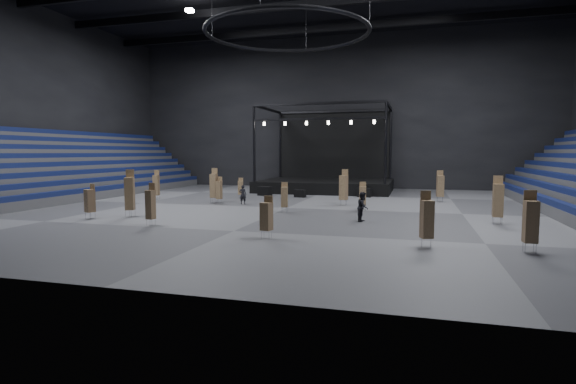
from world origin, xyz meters
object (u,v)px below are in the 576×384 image
(chair_stack_6, at_px, (427,218))
(chair_stack_11, at_px, (130,193))
(chair_stack_13, at_px, (156,185))
(chair_stack_14, at_px, (284,197))
(chair_stack_0, at_px, (241,187))
(chair_stack_5, at_px, (344,187))
(chair_stack_8, at_px, (90,200))
(chair_stack_9, at_px, (440,186))
(stage, at_px, (327,177))
(chair_stack_1, at_px, (214,185))
(chair_stack_7, at_px, (267,216))
(chair_stack_10, at_px, (151,204))
(chair_stack_3, at_px, (363,196))
(flight_case_mid, at_px, (300,194))
(crew_member, at_px, (363,207))
(chair_stack_2, at_px, (219,190))
(man_center, at_px, (243,195))
(chair_stack_12, at_px, (498,200))
(flight_case_right, at_px, (364,193))
(flight_case_left, at_px, (265,191))

(chair_stack_6, height_order, chair_stack_11, chair_stack_11)
(chair_stack_13, relative_size, chair_stack_14, 1.23)
(chair_stack_0, xyz_separation_m, chair_stack_5, (9.92, -2.86, 0.46))
(chair_stack_0, distance_m, chair_stack_8, 15.11)
(chair_stack_6, relative_size, chair_stack_9, 0.93)
(chair_stack_6, bearing_deg, stage, 87.86)
(chair_stack_1, height_order, chair_stack_7, chair_stack_1)
(chair_stack_10, relative_size, chair_stack_13, 0.93)
(chair_stack_3, relative_size, chair_stack_7, 1.00)
(flight_case_mid, xyz_separation_m, chair_stack_8, (-9.49, -16.93, 0.83))
(chair_stack_5, relative_size, chair_stack_9, 1.07)
(chair_stack_1, xyz_separation_m, chair_stack_7, (9.22, -13.70, -0.35))
(crew_member, bearing_deg, chair_stack_14, 73.02)
(chair_stack_2, distance_m, chair_stack_6, 21.13)
(flight_case_mid, bearing_deg, chair_stack_1, -132.23)
(chair_stack_6, relative_size, chair_stack_8, 1.13)
(chair_stack_0, bearing_deg, chair_stack_13, -168.99)
(chair_stack_2, relative_size, chair_stack_5, 0.76)
(chair_stack_13, bearing_deg, chair_stack_8, -86.07)
(chair_stack_7, relative_size, chair_stack_13, 0.79)
(chair_stack_3, height_order, chair_stack_5, chair_stack_5)
(chair_stack_10, distance_m, man_center, 11.48)
(chair_stack_0, xyz_separation_m, chair_stack_6, (15.87, -17.61, 0.28))
(flight_case_mid, relative_size, man_center, 0.68)
(chair_stack_8, height_order, chair_stack_12, chair_stack_12)
(stage, relative_size, chair_stack_14, 6.56)
(chair_stack_3, distance_m, chair_stack_6, 12.41)
(chair_stack_14, bearing_deg, flight_case_right, 57.94)
(flight_case_mid, bearing_deg, man_center, -114.83)
(flight_case_left, xyz_separation_m, chair_stack_6, (14.58, -20.71, 0.85))
(chair_stack_8, xyz_separation_m, chair_stack_11, (1.89, 1.49, 0.39))
(flight_case_right, xyz_separation_m, chair_stack_13, (-17.68, -7.29, 0.92))
(chair_stack_3, height_order, chair_stack_9, chair_stack_9)
(stage, height_order, chair_stack_5, stage)
(chair_stack_5, xyz_separation_m, chair_stack_6, (5.95, -14.75, -0.18))
(chair_stack_6, bearing_deg, flight_case_right, 81.66)
(flight_case_right, xyz_separation_m, crew_member, (1.53, -15.22, 0.49))
(chair_stack_0, bearing_deg, flight_case_left, 55.12)
(chair_stack_6, bearing_deg, chair_stack_8, 149.74)
(chair_stack_1, bearing_deg, chair_stack_8, -110.92)
(flight_case_left, height_order, chair_stack_6, chair_stack_6)
(chair_stack_1, relative_size, chair_stack_14, 1.36)
(chair_stack_6, bearing_deg, chair_stack_12, 40.20)
(flight_case_left, bearing_deg, chair_stack_3, -40.69)
(chair_stack_2, relative_size, man_center, 1.40)
(flight_case_right, bearing_deg, chair_stack_7, -96.30)
(chair_stack_2, relative_size, chair_stack_10, 0.90)
(chair_stack_2, height_order, crew_member, chair_stack_2)
(chair_stack_7, bearing_deg, chair_stack_6, 12.51)
(flight_case_right, bearing_deg, chair_stack_6, -76.97)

